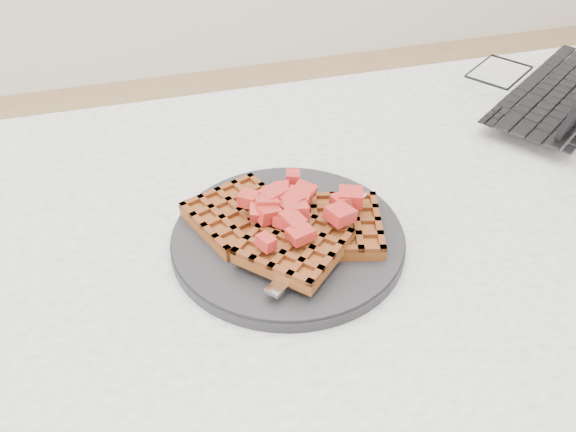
{
  "coord_description": "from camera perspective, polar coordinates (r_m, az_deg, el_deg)",
  "views": [
    {
      "loc": [
        -0.18,
        -0.47,
        1.21
      ],
      "look_at": [
        -0.04,
        0.04,
        0.79
      ],
      "focal_mm": 40.0,
      "sensor_mm": 36.0,
      "label": 1
    }
  ],
  "objects": [
    {
      "name": "laptop",
      "position": [
        1.02,
        22.48,
        11.19
      ],
      "size": [
        0.38,
        0.36,
        0.21
      ],
      "rotation": [
        0.0,
        0.0,
        3.76
      ],
      "color": "black",
      "rests_on": "table"
    },
    {
      "name": "table",
      "position": [
        0.77,
        3.75,
        -10.09
      ],
      "size": [
        1.2,
        0.8,
        0.75
      ],
      "color": "silver",
      "rests_on": "ground"
    },
    {
      "name": "waffles",
      "position": [
        0.68,
        0.1,
        -1.03
      ],
      "size": [
        0.22,
        0.2,
        0.03
      ],
      "color": "brown",
      "rests_on": "plate"
    },
    {
      "name": "plate",
      "position": [
        0.69,
        0.0,
        -2.05
      ],
      "size": [
        0.25,
        0.25,
        0.02
      ],
      "primitive_type": "cylinder",
      "color": "black",
      "rests_on": "table"
    },
    {
      "name": "strawberry_pile",
      "position": [
        0.67,
        0.0,
        0.94
      ],
      "size": [
        0.15,
        0.15,
        0.02
      ],
      "primitive_type": null,
      "color": "maroon",
      "rests_on": "waffles"
    },
    {
      "name": "fork",
      "position": [
        0.67,
        3.23,
        -2.25
      ],
      "size": [
        0.15,
        0.14,
        0.02
      ],
      "primitive_type": null,
      "rotation": [
        0.0,
        0.0,
        -0.86
      ],
      "color": "silver",
      "rests_on": "plate"
    }
  ]
}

